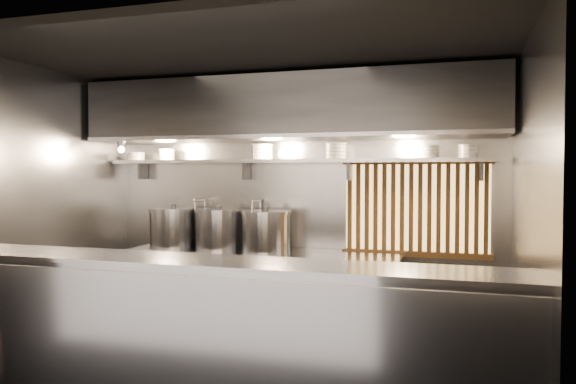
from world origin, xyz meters
The scene contains 23 objects.
floor centered at (0.00, 0.00, 0.00)m, with size 4.50×4.50×0.00m, color black.
ceiling centered at (0.00, 0.00, 2.80)m, with size 4.50×4.50×0.00m, color black.
wall_back centered at (0.00, 1.50, 1.40)m, with size 4.50×4.50×0.00m, color gray.
wall_left centered at (-2.25, 0.00, 1.40)m, with size 3.00×3.00×0.00m, color gray.
wall_right centered at (2.25, 0.00, 1.40)m, with size 3.00×3.00×0.00m, color gray.
serving_counter centered at (0.00, -0.96, 0.57)m, with size 4.50×0.56×1.13m.
cooking_bench centered at (-0.30, 1.13, 0.45)m, with size 3.00×0.70×0.90m, color #949499.
bowl_shelf centered at (0.00, 1.32, 1.88)m, with size 4.40×0.34×0.04m, color #949499.
exhaust_hood centered at (0.00, 1.10, 2.42)m, with size 4.40×0.81×0.65m.
wood_screen centered at (1.30, 1.45, 1.38)m, with size 1.56×0.09×1.04m.
faucet_left centered at (-1.15, 1.37, 1.31)m, with size 0.04×0.30×0.50m.
faucet_right centered at (-0.45, 1.37, 1.31)m, with size 0.04×0.30×0.50m.
heat_lamp centered at (-1.90, 0.85, 2.07)m, with size 0.25×0.35×0.20m.
pendant_bulb centered at (-0.10, 1.20, 1.96)m, with size 0.09×0.09×0.19m.
stock_pot_left centered at (-1.41, 1.17, 1.12)m, with size 0.68×0.68×0.49m.
stock_pot_mid centered at (-0.83, 1.17, 1.12)m, with size 0.72×0.72×0.49m.
stock_pot_right centered at (-0.26, 1.12, 1.12)m, with size 0.64×0.64×0.48m.
bowl_stack_0 centered at (-1.99, 1.32, 1.95)m, with size 0.21×0.21×0.09m.
bowl_stack_1 centered at (-1.58, 1.32, 1.97)m, with size 0.20×0.20×0.13m.
bowl_stack_2 centered at (-0.37, 1.32, 1.98)m, with size 0.23×0.23×0.17m.
bowl_stack_3 centered at (0.47, 1.32, 1.98)m, with size 0.23×0.23×0.17m.
bowl_stack_4 centered at (1.41, 1.32, 1.97)m, with size 0.25×0.25×0.13m.
bowl_stack_5 centered at (1.82, 1.32, 1.97)m, with size 0.20×0.20×0.13m.
Camera 1 is at (1.76, -4.60, 1.75)m, focal length 35.00 mm.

